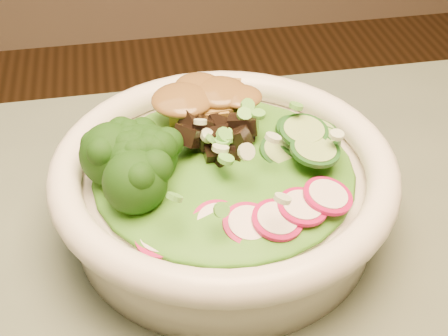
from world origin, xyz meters
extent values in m
cylinder|color=black|center=(0.55, 0.35, 0.36)|extent=(0.06, 0.06, 0.72)
cylinder|color=white|center=(0.21, 0.18, 0.78)|extent=(0.24, 0.24, 0.05)
torus|color=white|center=(0.21, 0.18, 0.81)|extent=(0.27, 0.27, 0.03)
ellipsoid|color=#306415|center=(0.21, 0.18, 0.81)|extent=(0.20, 0.20, 0.02)
ellipsoid|color=brown|center=(0.20, 0.24, 0.83)|extent=(0.07, 0.06, 0.02)
camera|label=1|loc=(0.14, -0.19, 1.11)|focal=50.00mm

